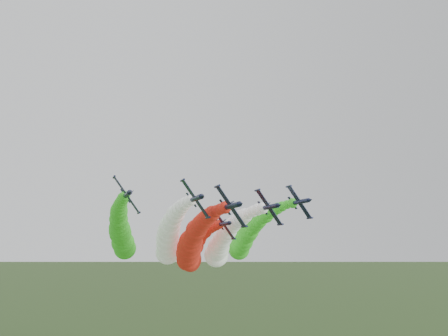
{
  "coord_description": "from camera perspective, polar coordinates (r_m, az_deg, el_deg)",
  "views": [
    {
      "loc": [
        -33.88,
        -82.78,
        37.43
      ],
      "look_at": [
        -4.32,
        -0.28,
        52.97
      ],
      "focal_mm": 35.0,
      "sensor_mm": 36.0,
      "label": 1
    }
  ],
  "objects": [
    {
      "name": "jet_inner_left",
      "position": [
        119.62,
        -7.19,
        -9.01
      ],
      "size": [
        13.08,
        61.7,
        17.87
      ],
      "rotation": [
        0.0,
        0.94,
        0.0
      ],
      "color": "#111634",
      "rests_on": "ground"
    },
    {
      "name": "jet_trail",
      "position": [
        141.51,
        -3.98,
        -10.78
      ],
      "size": [
        12.9,
        61.52,
        17.69
      ],
      "rotation": [
        0.0,
        0.94,
        0.0
      ],
      "color": "#111634",
      "rests_on": "ground"
    },
    {
      "name": "jet_outer_left",
      "position": [
        125.42,
        -13.23,
        -8.39
      ],
      "size": [
        12.85,
        61.47,
        17.63
      ],
      "rotation": [
        0.0,
        0.94,
        0.0
      ],
      "color": "#111634",
      "rests_on": "ground"
    },
    {
      "name": "jet_lead",
      "position": [
        113.64,
        -4.26,
        -10.0
      ],
      "size": [
        12.72,
        61.34,
        17.5
      ],
      "rotation": [
        0.0,
        0.94,
        0.0
      ],
      "color": "#111634",
      "rests_on": "ground"
    },
    {
      "name": "jet_inner_right",
      "position": [
        126.93,
        -0.2,
        -9.7
      ],
      "size": [
        13.28,
        61.9,
        18.06
      ],
      "rotation": [
        0.0,
        0.94,
        0.0
      ],
      "color": "#111634",
      "rests_on": "ground"
    },
    {
      "name": "jet_outer_right",
      "position": [
        133.97,
        3.0,
        -8.93
      ],
      "size": [
        12.97,
        61.59,
        17.75
      ],
      "rotation": [
        0.0,
        0.94,
        0.0
      ],
      "color": "#111634",
      "rests_on": "ground"
    }
  ]
}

